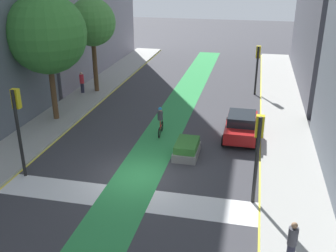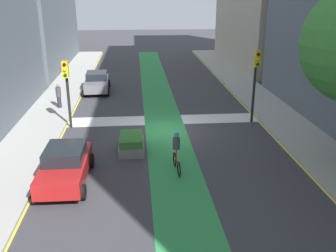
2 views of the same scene
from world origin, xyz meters
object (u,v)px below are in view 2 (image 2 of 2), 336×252
car_red_right_far (65,165)px  car_grey_right_near (97,82)px  pedestrian_sidewalk_right_a (59,96)px  traffic_signal_near_right (67,82)px  cyclist_in_lane (177,151)px  median_planter (131,143)px  traffic_signal_near_left (256,73)px

car_red_right_far → car_grey_right_near: bearing=-89.8°
car_grey_right_near → pedestrian_sidewalk_right_a: size_ratio=2.58×
traffic_signal_near_right → cyclist_in_lane: (-5.73, 6.15, -1.88)m
car_grey_right_near → cyclist_in_lane: cyclist_in_lane is taller
cyclist_in_lane → median_planter: size_ratio=0.88×
traffic_signal_near_left → median_planter: bearing=27.0°
car_red_right_far → pedestrian_sidewalk_right_a: size_ratio=2.55×
traffic_signal_near_left → car_grey_right_near: bearing=-39.6°
car_grey_right_near → median_planter: car_grey_right_near is taller
traffic_signal_near_right → pedestrian_sidewalk_right_a: 4.50m
traffic_signal_near_right → cyclist_in_lane: traffic_signal_near_right is taller
car_red_right_far → median_planter: size_ratio=2.00×
traffic_signal_near_left → car_red_right_far: (10.28, 6.96, -2.32)m
traffic_signal_near_right → car_red_right_far: size_ratio=0.96×
pedestrian_sidewalk_right_a → median_planter: pedestrian_sidewalk_right_a is taller
traffic_signal_near_right → pedestrian_sidewalk_right_a: size_ratio=2.45×
traffic_signal_near_left → pedestrian_sidewalk_right_a: traffic_signal_near_left is taller
traffic_signal_near_left → car_red_right_far: traffic_signal_near_left is taller
pedestrian_sidewalk_right_a → median_planter: bearing=123.3°
car_red_right_far → median_planter: bearing=-131.4°
traffic_signal_near_left → pedestrian_sidewalk_right_a: 13.23m
car_red_right_far → pedestrian_sidewalk_right_a: (2.21, -10.76, 0.19)m
car_red_right_far → median_planter: (-2.78, -3.15, -0.40)m
cyclist_in_lane → pedestrian_sidewalk_right_a: (7.06, -10.02, 0.02)m
pedestrian_sidewalk_right_a → median_planter: size_ratio=0.78×
traffic_signal_near_left → median_planter: traffic_signal_near_left is taller
car_red_right_far → cyclist_in_lane: bearing=-171.3°
car_grey_right_near → pedestrian_sidewalk_right_a: pedestrian_sidewalk_right_a is taller
traffic_signal_near_right → car_grey_right_near: bearing=-95.5°
median_planter → cyclist_in_lane: bearing=130.7°
median_planter → traffic_signal_near_left: bearing=-153.0°
car_grey_right_near → traffic_signal_near_right: bearing=84.5°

